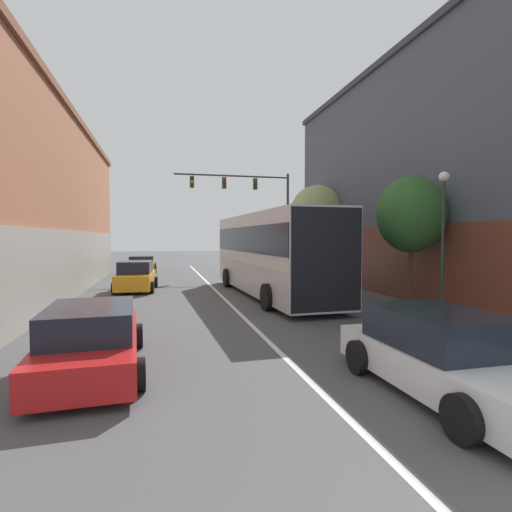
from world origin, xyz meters
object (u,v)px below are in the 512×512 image
traffic_signal_gantry (253,199)px  hatchback_foreground (445,356)px  parked_car_left_near (136,277)px  parked_car_left_mid (142,264)px  parked_car_left_far (92,340)px  street_lamp (443,235)px  street_tree_far (317,216)px  bus (270,251)px  street_tree_near (411,215)px

traffic_signal_gantry → hatchback_foreground: bearing=-94.6°
hatchback_foreground → parked_car_left_near: 16.24m
traffic_signal_gantry → parked_car_left_mid: bearing=155.0°
parked_car_left_far → traffic_signal_gantry: (7.87, 19.75, 4.83)m
parked_car_left_mid → street_lamp: size_ratio=0.91×
parked_car_left_near → street_tree_far: street_tree_far is taller
parked_car_left_near → street_lamp: size_ratio=0.86×
street_tree_far → bus: bearing=-130.4°
parked_car_left_mid → street_lamp: street_lamp is taller
bus → parked_car_left_mid: 15.69m
street_lamp → street_tree_far: size_ratio=0.80×
parked_car_left_mid → street_tree_near: street_tree_near is taller
parked_car_left_far → traffic_signal_gantry: traffic_signal_gantry is taller
parked_car_left_mid → street_tree_far: 14.49m
street_tree_near → hatchback_foreground: bearing=-120.7°
parked_car_left_mid → traffic_signal_gantry: traffic_signal_gantry is taller
parked_car_left_near → parked_car_left_mid: size_ratio=0.94×
bus → parked_car_left_near: bus is taller
parked_car_left_near → parked_car_left_mid: parked_car_left_near is taller
hatchback_foreground → traffic_signal_gantry: traffic_signal_gantry is taller
street_lamp → street_tree_near: 2.52m
street_tree_near → street_tree_far: street_tree_far is taller
traffic_signal_gantry → street_tree_near: traffic_signal_gantry is taller
hatchback_foreground → street_tree_near: size_ratio=0.91×
parked_car_left_mid → street_tree_far: size_ratio=0.73×
street_tree_near → street_tree_far: (0.21, 9.70, 0.46)m
traffic_signal_gantry → street_tree_near: bearing=-80.5°
hatchback_foreground → street_lamp: (3.84, 4.96, 2.09)m
parked_car_left_far → street_tree_near: street_tree_near is taller
parked_car_left_near → street_lamp: 14.25m
parked_car_left_near → traffic_signal_gantry: traffic_signal_gantry is taller
parked_car_left_near → parked_car_left_mid: 11.03m
hatchback_foreground → parked_car_left_far: size_ratio=0.94×
hatchback_foreground → parked_car_left_far: hatchback_foreground is taller
bus → hatchback_foreground: bus is taller
parked_car_left_near → street_lamp: bearing=-132.7°
parked_car_left_mid → parked_car_left_far: 23.47m
parked_car_left_near → street_tree_far: size_ratio=0.69×
street_tree_near → street_lamp: bearing=-102.0°
bus → parked_car_left_mid: bearing=21.7°
bus → street_tree_far: 6.98m
hatchback_foreground → parked_car_left_near: bearing=20.7°
parked_car_left_near → street_tree_near: bearing=-123.8°
hatchback_foreground → street_lamp: size_ratio=0.95×
street_tree_near → street_tree_far: bearing=88.7°
parked_car_left_mid → street_lamp: bearing=-156.0°
parked_car_left_far → traffic_signal_gantry: 21.80m
bus → parked_car_left_mid: (-6.37, 14.26, -1.46)m
parked_car_left_near → parked_car_left_far: bearing=-177.1°
bus → hatchback_foreground: (-0.20, -11.89, -1.41)m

